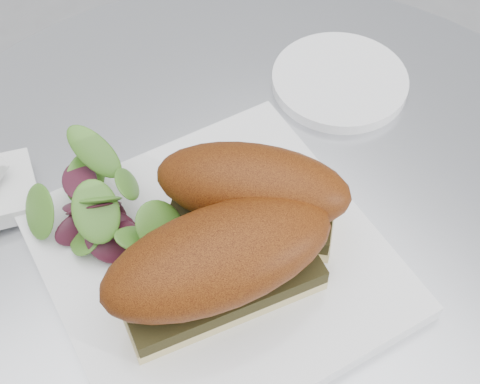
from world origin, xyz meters
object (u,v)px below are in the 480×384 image
at_px(sandwich_right, 253,193).
at_px(saucer, 340,81).
at_px(plate, 216,261).
at_px(sandwich_left, 219,263).

height_order(sandwich_right, saucer, sandwich_right).
height_order(plate, sandwich_right, sandwich_right).
distance_m(plate, sandwich_left, 0.06).
xyz_separation_m(sandwich_right, saucer, (0.18, 0.08, -0.05)).
distance_m(sandwich_right, saucer, 0.21).
xyz_separation_m(plate, sandwich_right, (0.04, 0.01, 0.05)).
height_order(plate, saucer, plate).
bearing_deg(plate, saucer, 21.51).
bearing_deg(sandwich_right, sandwich_left, -100.94).
bearing_deg(plate, sandwich_left, -121.51).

